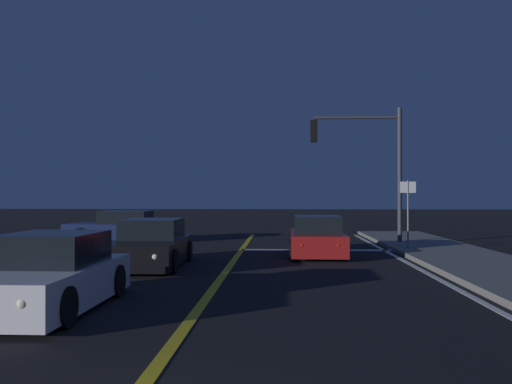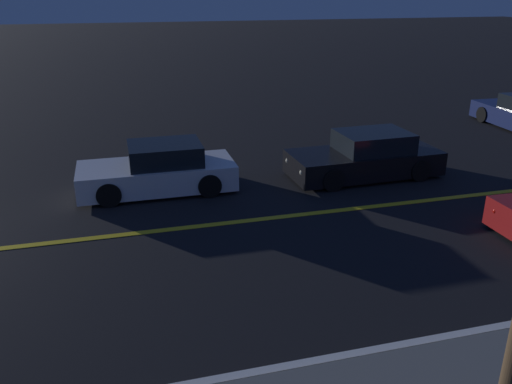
% 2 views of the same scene
% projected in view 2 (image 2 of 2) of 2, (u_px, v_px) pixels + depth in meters
% --- Properties ---
extents(lane_line_center, '(0.20, 31.55, 0.01)m').
position_uv_depth(lane_line_center, '(299.00, 215.00, 13.09)').
color(lane_line_center, gold).
rests_on(lane_line_center, ground).
extents(lane_line_edge_right, '(0.16, 31.55, 0.01)m').
position_uv_depth(lane_line_edge_right, '(410.00, 343.00, 8.38)').
color(lane_line_edge_right, white).
rests_on(lane_line_edge_right, ground).
extents(car_lead_oncoming_black, '(2.00, 4.53, 1.34)m').
position_uv_depth(car_lead_oncoming_black, '(366.00, 157.00, 15.60)').
color(car_lead_oncoming_black, black).
rests_on(car_lead_oncoming_black, ground).
extents(car_mid_block_white, '(1.89, 4.28, 1.34)m').
position_uv_depth(car_mid_block_white, '(159.00, 171.00, 14.48)').
color(car_mid_block_white, silver).
rests_on(car_mid_block_white, ground).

